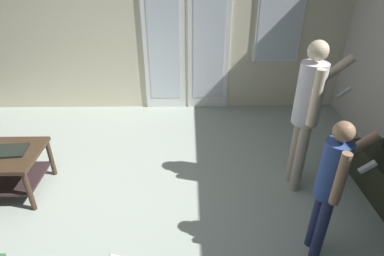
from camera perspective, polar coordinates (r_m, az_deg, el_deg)
ground_plane at (r=3.32m, az=-13.71°, el=-15.30°), size 6.34×5.05×0.02m
wall_back_with_doors at (r=4.91m, az=-8.48°, el=17.35°), size 6.34×0.09×2.57m
person_adult at (r=3.27m, az=20.15°, el=3.66°), size 0.60×0.43×1.59m
person_child at (r=2.64m, az=23.74°, el=-8.76°), size 0.49×0.34×1.27m
laptop_closed at (r=3.70m, az=-29.84°, el=-3.57°), size 0.33×0.28×0.02m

